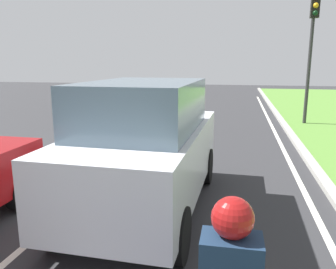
% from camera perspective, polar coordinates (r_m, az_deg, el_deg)
% --- Properties ---
extents(ground_plane, '(60.00, 60.00, 0.00)m').
position_cam_1_polar(ground_plane, '(11.27, 0.31, -1.11)').
color(ground_plane, '#2D2D30').
extents(lane_line_center, '(0.12, 32.00, 0.01)m').
position_cam_1_polar(lane_line_center, '(11.43, -3.13, -0.93)').
color(lane_line_center, silver).
rests_on(lane_line_center, ground).
extents(lane_line_right_edge, '(0.12, 32.00, 0.01)m').
position_cam_1_polar(lane_line_right_edge, '(11.14, 18.78, -1.91)').
color(lane_line_right_edge, silver).
rests_on(lane_line_right_edge, ground).
extents(curb_right, '(0.24, 48.00, 0.12)m').
position_cam_1_polar(curb_right, '(11.20, 21.34, -1.73)').
color(curb_right, '#9E9B93').
rests_on(curb_right, ground).
extents(car_suv_ahead, '(2.04, 4.54, 2.28)m').
position_cam_1_polar(car_suv_ahead, '(5.82, -3.71, -1.95)').
color(car_suv_ahead, silver).
rests_on(car_suv_ahead, ground).
extents(car_hatchback_far, '(1.73, 3.70, 1.78)m').
position_cam_1_polar(car_hatchback_far, '(11.91, -10.12, 3.74)').
color(car_hatchback_far, '#B7BABF').
rests_on(car_hatchback_far, ground).
extents(traffic_light_near_right, '(0.32, 0.50, 5.40)m').
position_cam_1_polar(traffic_light_near_right, '(15.15, 23.31, 15.26)').
color(traffic_light_near_right, '#2D2D2D').
rests_on(traffic_light_near_right, ground).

